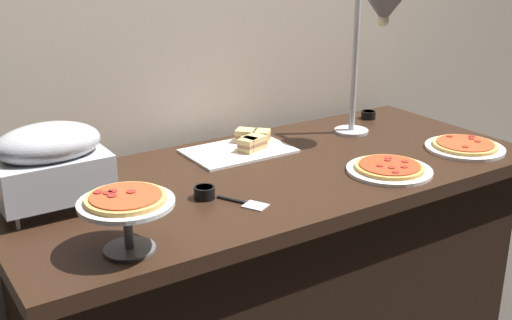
{
  "coord_description": "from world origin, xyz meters",
  "views": [
    {
      "loc": [
        -1.18,
        -1.71,
        1.54
      ],
      "look_at": [
        -0.07,
        0.0,
        0.81
      ],
      "focal_mm": 44.79,
      "sensor_mm": 36.0,
      "label": 1
    }
  ],
  "objects_px": {
    "sauce_cup_near": "(204,192)",
    "sauce_cup_far": "(368,115)",
    "pizza_plate_front": "(465,146)",
    "pizza_plate_center": "(389,169)",
    "pizza_plate_raised_stand": "(126,206)",
    "chafing_dish": "(50,161)",
    "sandwich_platter": "(245,146)",
    "heat_lamp": "(378,26)",
    "serving_spatula": "(244,203)"
  },
  "relations": [
    {
      "from": "heat_lamp",
      "to": "sauce_cup_far",
      "type": "bearing_deg",
      "value": 49.23
    },
    {
      "from": "pizza_plate_center",
      "to": "sandwich_platter",
      "type": "bearing_deg",
      "value": 122.32
    },
    {
      "from": "pizza_plate_front",
      "to": "sandwich_platter",
      "type": "bearing_deg",
      "value": 147.77
    },
    {
      "from": "chafing_dish",
      "to": "pizza_plate_front",
      "type": "bearing_deg",
      "value": -11.63
    },
    {
      "from": "sauce_cup_near",
      "to": "sauce_cup_far",
      "type": "bearing_deg",
      "value": 20.75
    },
    {
      "from": "chafing_dish",
      "to": "pizza_plate_raised_stand",
      "type": "xyz_separation_m",
      "value": [
        0.08,
        -0.37,
        -0.03
      ]
    },
    {
      "from": "pizza_plate_raised_stand",
      "to": "sandwich_platter",
      "type": "relative_size",
      "value": 0.64
    },
    {
      "from": "pizza_plate_front",
      "to": "pizza_plate_center",
      "type": "distance_m",
      "value": 0.41
    },
    {
      "from": "heat_lamp",
      "to": "pizza_plate_center",
      "type": "height_order",
      "value": "heat_lamp"
    },
    {
      "from": "sandwich_platter",
      "to": "sauce_cup_near",
      "type": "distance_m",
      "value": 0.47
    },
    {
      "from": "heat_lamp",
      "to": "pizza_plate_center",
      "type": "distance_m",
      "value": 0.57
    },
    {
      "from": "chafing_dish",
      "to": "pizza_plate_center",
      "type": "xyz_separation_m",
      "value": [
        1.05,
        -0.32,
        -0.14
      ]
    },
    {
      "from": "pizza_plate_front",
      "to": "pizza_plate_raised_stand",
      "type": "distance_m",
      "value": 1.39
    },
    {
      "from": "sauce_cup_near",
      "to": "pizza_plate_front",
      "type": "bearing_deg",
      "value": -6.72
    },
    {
      "from": "heat_lamp",
      "to": "sauce_cup_near",
      "type": "relative_size",
      "value": 8.69
    },
    {
      "from": "heat_lamp",
      "to": "sauce_cup_near",
      "type": "bearing_deg",
      "value": -169.02
    },
    {
      "from": "chafing_dish",
      "to": "pizza_plate_front",
      "type": "height_order",
      "value": "chafing_dish"
    },
    {
      "from": "heat_lamp",
      "to": "chafing_dish",
      "type": "bearing_deg",
      "value": 179.33
    },
    {
      "from": "pizza_plate_front",
      "to": "sauce_cup_far",
      "type": "xyz_separation_m",
      "value": [
        -0.02,
        0.52,
        0.01
      ]
    },
    {
      "from": "chafing_dish",
      "to": "serving_spatula",
      "type": "distance_m",
      "value": 0.58
    },
    {
      "from": "pizza_plate_front",
      "to": "pizza_plate_center",
      "type": "bearing_deg",
      "value": -177.2
    },
    {
      "from": "pizza_plate_center",
      "to": "sandwich_platter",
      "type": "distance_m",
      "value": 0.55
    },
    {
      "from": "pizza_plate_center",
      "to": "sauce_cup_near",
      "type": "bearing_deg",
      "value": 167.35
    },
    {
      "from": "heat_lamp",
      "to": "pizza_plate_raised_stand",
      "type": "bearing_deg",
      "value": -162.96
    },
    {
      "from": "chafing_dish",
      "to": "sandwich_platter",
      "type": "relative_size",
      "value": 0.83
    },
    {
      "from": "sandwich_platter",
      "to": "sauce_cup_far",
      "type": "relative_size",
      "value": 6.14
    },
    {
      "from": "heat_lamp",
      "to": "serving_spatula",
      "type": "bearing_deg",
      "value": -160.77
    },
    {
      "from": "sauce_cup_near",
      "to": "sauce_cup_far",
      "type": "xyz_separation_m",
      "value": [
        1.04,
        0.39,
        -0.0
      ]
    },
    {
      "from": "sauce_cup_far",
      "to": "pizza_plate_center",
      "type": "bearing_deg",
      "value": -126.26
    },
    {
      "from": "chafing_dish",
      "to": "heat_lamp",
      "type": "bearing_deg",
      "value": -0.67
    },
    {
      "from": "chafing_dish",
      "to": "sandwich_platter",
      "type": "xyz_separation_m",
      "value": [
        0.76,
        0.14,
        -0.13
      ]
    },
    {
      "from": "heat_lamp",
      "to": "pizza_plate_front",
      "type": "xyz_separation_m",
      "value": [
        0.22,
        -0.29,
        -0.43
      ]
    },
    {
      "from": "heat_lamp",
      "to": "pizza_plate_front",
      "type": "relative_size",
      "value": 1.93
    },
    {
      "from": "heat_lamp",
      "to": "sandwich_platter",
      "type": "xyz_separation_m",
      "value": [
        -0.49,
        0.16,
        -0.43
      ]
    },
    {
      "from": "sandwich_platter",
      "to": "sauce_cup_far",
      "type": "bearing_deg",
      "value": 5.99
    },
    {
      "from": "pizza_plate_raised_stand",
      "to": "sauce_cup_near",
      "type": "xyz_separation_m",
      "value": [
        0.33,
        0.2,
        -0.1
      ]
    },
    {
      "from": "chafing_dish",
      "to": "pizza_plate_center",
      "type": "bearing_deg",
      "value": -16.98
    },
    {
      "from": "sauce_cup_far",
      "to": "sauce_cup_near",
      "type": "bearing_deg",
      "value": -159.25
    },
    {
      "from": "pizza_plate_raised_stand",
      "to": "sauce_cup_far",
      "type": "bearing_deg",
      "value": 23.29
    },
    {
      "from": "sauce_cup_far",
      "to": "serving_spatula",
      "type": "xyz_separation_m",
      "value": [
        -0.96,
        -0.5,
        -0.02
      ]
    },
    {
      "from": "heat_lamp",
      "to": "pizza_plate_front",
      "type": "distance_m",
      "value": 0.56
    },
    {
      "from": "pizza_plate_front",
      "to": "pizza_plate_center",
      "type": "xyz_separation_m",
      "value": [
        -0.41,
        -0.02,
        -0.0
      ]
    },
    {
      "from": "pizza_plate_center",
      "to": "sandwich_platter",
      "type": "relative_size",
      "value": 0.76
    },
    {
      "from": "pizza_plate_raised_stand",
      "to": "chafing_dish",
      "type": "bearing_deg",
      "value": 102.41
    },
    {
      "from": "pizza_plate_center",
      "to": "sauce_cup_far",
      "type": "xyz_separation_m",
      "value": [
        0.39,
        0.54,
        0.01
      ]
    },
    {
      "from": "heat_lamp",
      "to": "pizza_plate_raised_stand",
      "type": "xyz_separation_m",
      "value": [
        -1.17,
        -0.36,
        -0.32
      ]
    },
    {
      "from": "sauce_cup_far",
      "to": "pizza_plate_raised_stand",
      "type": "bearing_deg",
      "value": -156.71
    },
    {
      "from": "pizza_plate_raised_stand",
      "to": "pizza_plate_front",
      "type": "bearing_deg",
      "value": 2.93
    },
    {
      "from": "sauce_cup_far",
      "to": "serving_spatula",
      "type": "bearing_deg",
      "value": -152.66
    },
    {
      "from": "sauce_cup_far",
      "to": "serving_spatula",
      "type": "height_order",
      "value": "sauce_cup_far"
    }
  ]
}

